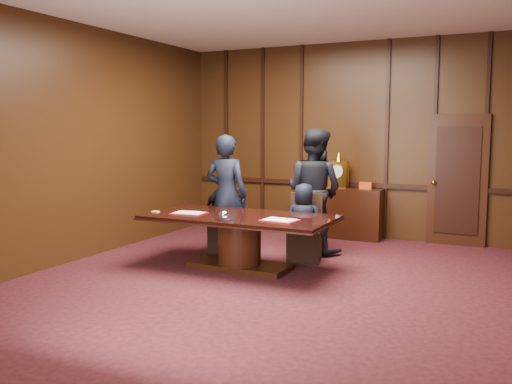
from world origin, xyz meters
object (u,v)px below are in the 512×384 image
at_px(sideboard, 338,210).
at_px(witness_right, 314,191).
at_px(signatory_left, 226,212).
at_px(conference_table, 240,233).
at_px(signatory_right, 304,222).
at_px(witness_left, 226,194).

distance_m(sideboard, witness_right, 1.43).
bearing_deg(signatory_left, conference_table, 121.58).
distance_m(signatory_right, witness_right, 0.76).
height_order(witness_left, witness_right, witness_right).
bearing_deg(sideboard, signatory_left, -121.58).
xyz_separation_m(signatory_left, signatory_right, (1.30, 0.00, -0.06)).
bearing_deg(signatory_left, signatory_right, 172.49).
bearing_deg(signatory_right, conference_table, 44.55).
relative_size(conference_table, signatory_left, 2.03).
distance_m(sideboard, signatory_left, 2.33).
distance_m(conference_table, witness_left, 1.08).
xyz_separation_m(sideboard, witness_left, (-1.20, -2.01, 0.45)).
bearing_deg(conference_table, signatory_left, 129.09).
xyz_separation_m(signatory_left, witness_left, (0.02, -0.03, 0.29)).
bearing_deg(conference_table, witness_left, 129.17).
bearing_deg(witness_left, signatory_left, -54.83).
relative_size(sideboard, witness_right, 0.81).
relative_size(signatory_left, witness_right, 0.66).
bearing_deg(sideboard, witness_left, -120.73).
bearing_deg(signatory_right, witness_right, -90.37).
xyz_separation_m(conference_table, witness_left, (-0.63, 0.77, 0.43)).
bearing_deg(witness_left, sideboard, -122.70).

